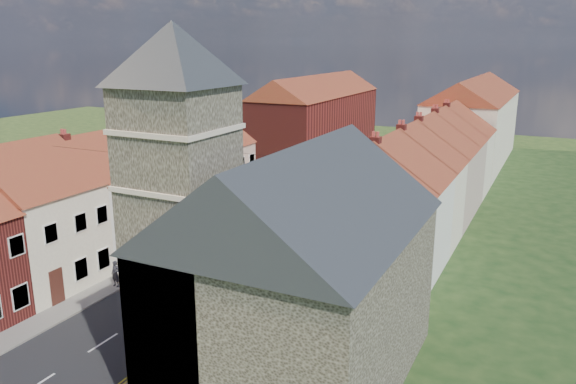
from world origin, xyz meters
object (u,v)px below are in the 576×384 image
at_px(car_distant, 383,151).
at_px(pedestrian_left, 115,274).
at_px(car_far, 324,185).
at_px(pedestrian_right, 282,273).
at_px(lamppost, 229,185).
at_px(church, 283,254).
at_px(car_mid, 287,200).
at_px(car_near, 167,274).

distance_m(car_distant, pedestrian_left, 46.55).
bearing_deg(car_far, pedestrian_right, -70.03).
bearing_deg(pedestrian_left, lamppost, 93.67).
height_order(church, lamppost, church).
bearing_deg(pedestrian_left, car_mid, 89.86).
relative_size(car_distant, pedestrian_left, 3.02).
relative_size(lamppost, car_mid, 1.51).
bearing_deg(car_mid, pedestrian_right, -53.37).
bearing_deg(lamppost, church, -51.70).
height_order(car_near, car_mid, car_near).
distance_m(car_near, car_distant, 44.70).
height_order(car_distant, pedestrian_left, pedestrian_left).
height_order(car_distant, pedestrian_right, pedestrian_right).
height_order(lamppost, car_near, lamppost).
height_order(car_mid, car_far, car_far).
bearing_deg(lamppost, pedestrian_left, -90.64).
xyz_separation_m(church, car_far, (-10.86, 30.68, -5.22)).
relative_size(lamppost, pedestrian_right, 3.45).
distance_m(lamppost, car_distant, 33.91).
distance_m(lamppost, car_mid, 8.16).
distance_m(car_distant, pedestrian_right, 42.52).
distance_m(car_near, pedestrian_left, 3.04).
relative_size(car_distant, pedestrian_right, 2.82).
xyz_separation_m(church, car_near, (-10.86, 5.68, -5.21)).
relative_size(car_far, pedestrian_left, 2.80).
height_order(church, car_distant, church).
distance_m(car_far, car_distant, 19.71).
distance_m(church, pedestrian_left, 14.73).
xyz_separation_m(lamppost, car_far, (2.31, 14.00, -2.88)).
bearing_deg(lamppost, car_near, -78.12).
bearing_deg(car_far, lamppost, -95.90).
relative_size(car_mid, pedestrian_left, 2.45).
height_order(church, pedestrian_left, church).
bearing_deg(pedestrian_right, church, 113.78).
bearing_deg(pedestrian_left, church, -12.02).
relative_size(lamppost, car_far, 1.32).
distance_m(church, pedestrian_right, 10.59).
bearing_deg(car_mid, car_far, 93.61).
distance_m(car_far, pedestrian_right, 23.26).
bearing_deg(car_distant, lamppost, -82.54).
relative_size(pedestrian_left, pedestrian_right, 0.94).
xyz_separation_m(lamppost, pedestrian_right, (8.91, -8.30, -2.55)).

